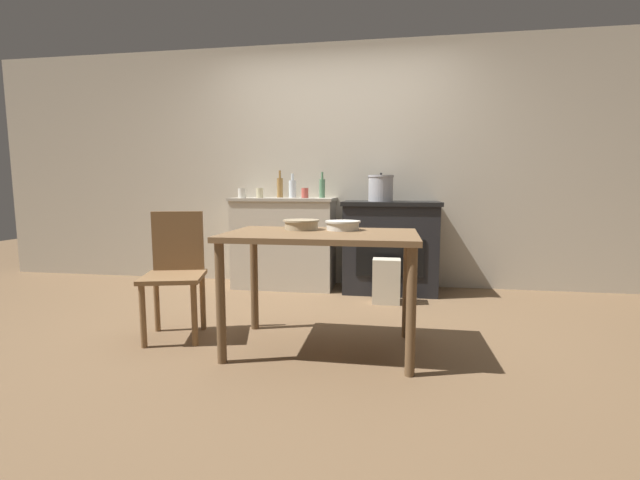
% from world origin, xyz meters
% --- Properties ---
extents(ground_plane, '(14.00, 14.00, 0.00)m').
position_xyz_m(ground_plane, '(0.00, 0.00, 0.00)').
color(ground_plane, brown).
extents(wall_back, '(8.00, 0.07, 2.55)m').
position_xyz_m(wall_back, '(0.00, 1.58, 1.27)').
color(wall_back, beige).
rests_on(wall_back, ground_plane).
extents(counter_cabinet, '(1.07, 0.51, 0.94)m').
position_xyz_m(counter_cabinet, '(-0.52, 1.31, 0.47)').
color(counter_cabinet, beige).
rests_on(counter_cabinet, ground_plane).
extents(stove, '(0.96, 0.57, 0.91)m').
position_xyz_m(stove, '(0.58, 1.28, 0.46)').
color(stove, black).
rests_on(stove, ground_plane).
extents(work_table, '(1.20, 0.73, 0.77)m').
position_xyz_m(work_table, '(0.15, -0.38, 0.66)').
color(work_table, brown).
rests_on(work_table, ground_plane).
extents(chair, '(0.49, 0.49, 0.88)m').
position_xyz_m(chair, '(-0.91, -0.28, 0.47)').
color(chair, olive).
rests_on(chair, ground_plane).
extents(flour_sack, '(0.25, 0.17, 0.41)m').
position_xyz_m(flour_sack, '(0.55, 0.82, 0.20)').
color(flour_sack, beige).
rests_on(flour_sack, ground_plane).
extents(stock_pot, '(0.26, 0.26, 0.28)m').
position_xyz_m(stock_pot, '(0.48, 1.27, 1.04)').
color(stock_pot, '#A8A8AD').
rests_on(stock_pot, stove).
extents(mixing_bowl_large, '(0.24, 0.24, 0.07)m').
position_xyz_m(mixing_bowl_large, '(-0.01, -0.23, 0.81)').
color(mixing_bowl_large, tan).
rests_on(mixing_bowl_large, work_table).
extents(mixing_bowl_small, '(0.24, 0.24, 0.06)m').
position_xyz_m(mixing_bowl_small, '(0.27, -0.21, 0.80)').
color(mixing_bowl_small, silver).
rests_on(mixing_bowl_small, work_table).
extents(bottle_far_left, '(0.08, 0.08, 0.25)m').
position_xyz_m(bottle_far_left, '(-0.45, 1.39, 1.04)').
color(bottle_far_left, silver).
rests_on(bottle_far_left, counter_cabinet).
extents(bottle_left, '(0.06, 0.06, 0.27)m').
position_xyz_m(bottle_left, '(-0.13, 1.41, 1.05)').
color(bottle_left, '#517F5B').
rests_on(bottle_left, counter_cabinet).
extents(bottle_mid_left, '(0.06, 0.06, 0.29)m').
position_xyz_m(bottle_mid_left, '(-0.60, 1.44, 1.05)').
color(bottle_mid_left, olive).
rests_on(bottle_mid_left, counter_cabinet).
extents(cup_center_left, '(0.07, 0.07, 0.10)m').
position_xyz_m(cup_center_left, '(-0.76, 1.24, 0.99)').
color(cup_center_left, beige).
rests_on(cup_center_left, counter_cabinet).
extents(cup_center, '(0.07, 0.07, 0.10)m').
position_xyz_m(cup_center, '(-0.29, 1.28, 0.99)').
color(cup_center, '#B74C42').
rests_on(cup_center, counter_cabinet).
extents(cup_center_right, '(0.08, 0.08, 0.10)m').
position_xyz_m(cup_center_right, '(-0.92, 1.16, 0.99)').
color(cup_center_right, silver).
rests_on(cup_center_right, counter_cabinet).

